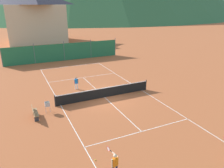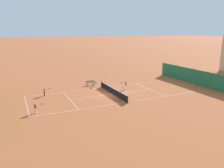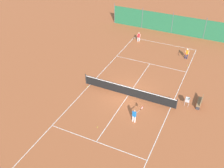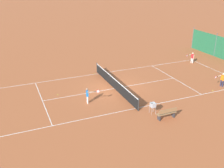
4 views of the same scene
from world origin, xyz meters
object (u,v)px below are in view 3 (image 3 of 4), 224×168
(player_near_baseline, at_px, (139,36))
(player_far_service, at_px, (135,115))
(tennis_ball_alley_right, at_px, (188,65))
(tennis_ball_by_net_left, at_px, (87,87))
(tennis_net, at_px, (128,91))
(tennis_ball_alley_left, at_px, (100,83))
(player_far_baseline, at_px, (187,53))
(courtside_bench, at_px, (200,102))
(tennis_ball_mid_court, at_px, (97,127))
(ball_hopper, at_px, (187,100))

(player_near_baseline, bearing_deg, player_far_service, 109.28)
(tennis_ball_alley_right, distance_m, tennis_ball_by_net_left, 11.57)
(tennis_net, bearing_deg, tennis_ball_alley_right, -116.70)
(tennis_net, xyz_separation_m, tennis_ball_alley_left, (3.36, -0.62, -0.47))
(player_far_baseline, height_order, courtside_bench, player_far_baseline)
(player_near_baseline, distance_m, tennis_ball_alley_left, 10.52)
(player_far_baseline, bearing_deg, tennis_ball_alley_left, 51.79)
(player_near_baseline, height_order, tennis_ball_mid_court, player_near_baseline)
(tennis_net, distance_m, tennis_ball_alley_right, 8.74)
(player_far_service, relative_size, ball_hopper, 1.48)
(tennis_net, bearing_deg, tennis_ball_mid_court, 82.77)
(player_near_baseline, distance_m, ball_hopper, 13.36)
(player_far_baseline, height_order, player_far_service, player_far_service)
(tennis_ball_mid_court, distance_m, tennis_ball_by_net_left, 5.74)
(player_far_service, bearing_deg, ball_hopper, -132.17)
(player_far_service, bearing_deg, tennis_ball_by_net_left, -23.54)
(tennis_ball_by_net_left, distance_m, courtside_bench, 10.67)
(player_far_service, relative_size, tennis_ball_alley_right, 19.92)
(tennis_ball_alley_right, height_order, tennis_ball_by_net_left, same)
(tennis_ball_alley_left, relative_size, tennis_ball_alley_right, 1.00)
(tennis_net, relative_size, ball_hopper, 10.31)
(player_near_baseline, relative_size, tennis_ball_mid_court, 18.80)
(player_far_service, xyz_separation_m, courtside_bench, (-4.54, -4.38, -0.31))
(tennis_net, distance_m, tennis_ball_alley_left, 3.45)
(player_far_baseline, height_order, tennis_ball_by_net_left, player_far_baseline)
(tennis_ball_by_net_left, distance_m, ball_hopper, 9.56)
(player_far_service, bearing_deg, courtside_bench, -136.03)
(player_near_baseline, bearing_deg, ball_hopper, 129.27)
(tennis_net, xyz_separation_m, tennis_ball_mid_court, (0.63, 5.00, -0.47))
(courtside_bench, bearing_deg, player_far_baseline, -69.67)
(player_near_baseline, relative_size, tennis_ball_alley_left, 18.80)
(tennis_net, bearing_deg, ball_hopper, -171.65)
(tennis_ball_alley_right, distance_m, courtside_bench, 6.94)
(tennis_ball_mid_court, xyz_separation_m, ball_hopper, (-5.93, -5.78, 0.62))
(player_far_baseline, distance_m, player_near_baseline, 6.84)
(tennis_net, distance_m, player_near_baseline, 11.56)
(ball_hopper, distance_m, courtside_bench, 1.19)
(tennis_ball_alley_left, distance_m, tennis_ball_alley_right, 10.22)
(player_far_baseline, relative_size, ball_hopper, 1.46)
(player_far_baseline, distance_m, tennis_ball_by_net_left, 12.33)
(tennis_net, relative_size, tennis_ball_alley_left, 139.09)
(tennis_ball_by_net_left, bearing_deg, player_far_service, 156.46)
(player_far_service, distance_m, tennis_ball_by_net_left, 6.55)
(tennis_ball_alley_right, bearing_deg, tennis_net, 63.30)
(tennis_net, distance_m, player_far_baseline, 9.84)
(player_near_baseline, height_order, tennis_ball_by_net_left, player_near_baseline)
(player_far_service, relative_size, tennis_ball_mid_court, 19.92)
(player_near_baseline, relative_size, ball_hopper, 1.39)
(ball_hopper, bearing_deg, tennis_ball_by_net_left, 7.55)
(tennis_ball_alley_left, distance_m, tennis_ball_by_net_left, 1.36)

